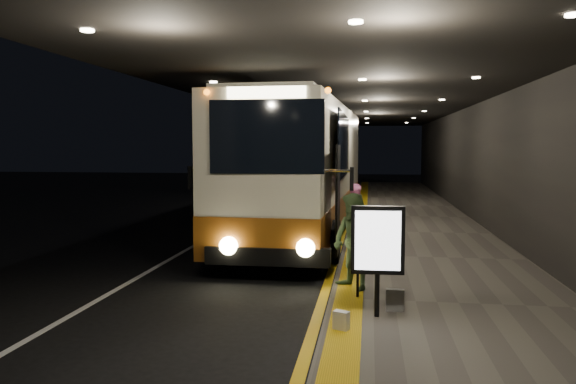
# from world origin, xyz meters

# --- Properties ---
(ground) EXTENTS (90.00, 90.00, 0.00)m
(ground) POSITION_xyz_m (0.00, 0.00, 0.00)
(ground) COLOR black
(lane_line_white) EXTENTS (0.12, 50.00, 0.01)m
(lane_line_white) POSITION_xyz_m (-1.80, 5.00, 0.01)
(lane_line_white) COLOR silver
(lane_line_white) RESTS_ON ground
(kerb_stripe_yellow) EXTENTS (0.18, 50.00, 0.01)m
(kerb_stripe_yellow) POSITION_xyz_m (2.35, 5.00, 0.01)
(kerb_stripe_yellow) COLOR gold
(kerb_stripe_yellow) RESTS_ON ground
(sidewalk) EXTENTS (4.50, 50.00, 0.15)m
(sidewalk) POSITION_xyz_m (4.75, 5.00, 0.07)
(sidewalk) COLOR #514C44
(sidewalk) RESTS_ON ground
(tactile_strip) EXTENTS (0.50, 50.00, 0.01)m
(tactile_strip) POSITION_xyz_m (2.85, 5.00, 0.16)
(tactile_strip) COLOR gold
(tactile_strip) RESTS_ON sidewalk
(terminal_wall) EXTENTS (0.10, 50.00, 6.00)m
(terminal_wall) POSITION_xyz_m (7.00, 5.00, 3.00)
(terminal_wall) COLOR black
(terminal_wall) RESTS_ON ground
(support_columns) EXTENTS (0.80, 24.80, 4.40)m
(support_columns) POSITION_xyz_m (-1.50, 4.00, 2.20)
(support_columns) COLOR black
(support_columns) RESTS_ON ground
(canopy) EXTENTS (9.00, 50.00, 0.40)m
(canopy) POSITION_xyz_m (2.50, 5.00, 4.60)
(canopy) COLOR black
(canopy) RESTS_ON support_columns
(coach_main) EXTENTS (3.18, 13.15, 4.07)m
(coach_main) POSITION_xyz_m (1.11, 4.60, 1.96)
(coach_main) COLOR beige
(coach_main) RESTS_ON ground
(coach_second) EXTENTS (2.68, 11.04, 3.45)m
(coach_second) POSITION_xyz_m (0.85, 15.57, 1.65)
(coach_second) COLOR beige
(coach_second) RESTS_ON ground
(passenger_boarding) EXTENTS (0.61, 0.75, 1.77)m
(passenger_boarding) POSITION_xyz_m (2.87, 1.21, 1.04)
(passenger_boarding) COLOR #C75D98
(passenger_boarding) RESTS_ON sidewalk
(passenger_waiting_green) EXTENTS (1.01, 1.02, 1.83)m
(passenger_waiting_green) POSITION_xyz_m (2.91, -2.49, 1.07)
(passenger_waiting_green) COLOR #4F6F3E
(passenger_waiting_green) RESTS_ON sidewalk
(bag_polka) EXTENTS (0.30, 0.13, 0.36)m
(bag_polka) POSITION_xyz_m (3.63, -3.81, 0.33)
(bag_polka) COLOR black
(bag_polka) RESTS_ON sidewalk
(bag_plain) EXTENTS (0.26, 0.21, 0.28)m
(bag_plain) POSITION_xyz_m (2.80, -4.91, 0.29)
(bag_plain) COLOR silver
(bag_plain) RESTS_ON sidewalk
(info_sign) EXTENTS (0.84, 0.14, 1.78)m
(info_sign) POSITION_xyz_m (3.33, -4.17, 1.35)
(info_sign) COLOR black
(info_sign) RESTS_ON sidewalk
(stanchion_post) EXTENTS (0.05, 0.05, 1.20)m
(stanchion_post) POSITION_xyz_m (3.00, -3.06, 0.75)
(stanchion_post) COLOR black
(stanchion_post) RESTS_ON sidewalk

